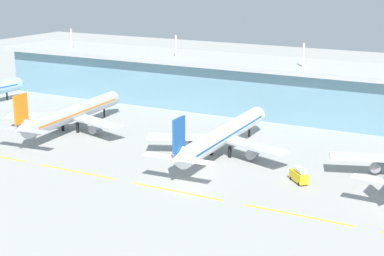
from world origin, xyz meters
The scene contains 8 objects.
ground_plane centered at (0.00, 0.00, 0.00)m, with size 600.00×600.00×0.00m, color #9E9E99.
terminal_building centered at (0.00, 96.49, 10.74)m, with size 288.00×34.00×30.06m.
airliner_near_middle centered at (-67.94, 36.00, 6.45)m, with size 48.59×65.73×18.90m.
airliner_center centered at (-6.82, 35.54, 6.46)m, with size 48.75×69.75×18.90m.
taxiway_stripe_mid_west centered at (-37.00, -0.17, 0.02)m, with size 28.00×0.70×0.04m, color yellow.
taxiway_stripe_centre centered at (-3.00, -0.17, 0.02)m, with size 28.00×0.70×0.04m, color yellow.
taxiway_stripe_mid_east centered at (31.00, -0.17, 0.02)m, with size 28.00×0.70×0.04m, color yellow.
fuel_truck centered at (23.43, 22.32, 2.26)m, with size 6.94×6.91×4.95m.
Camera 1 is at (76.56, -136.70, 59.34)m, focal length 58.57 mm.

